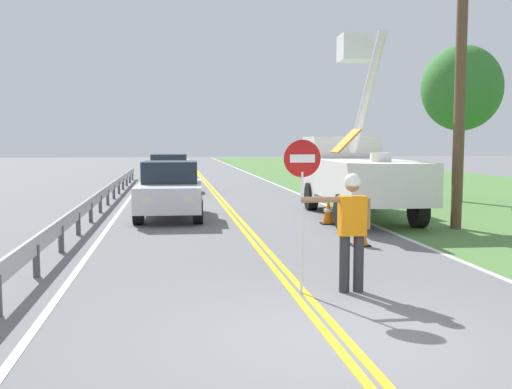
{
  "coord_description": "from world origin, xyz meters",
  "views": [
    {
      "loc": [
        -1.9,
        -6.44,
        2.31
      ],
      "look_at": [
        -0.17,
        5.62,
        1.2
      ],
      "focal_mm": 41.3,
      "sensor_mm": 36.0,
      "label": 1
    }
  ],
  "objects_px": {
    "stop_sign_paddle": "(302,181)",
    "utility_pole_near": "(460,77)",
    "traffic_cone_lead": "(360,231)",
    "traffic_cone_mid": "(328,212)",
    "oncoming_sedan_nearest": "(170,190)",
    "roadside_tree_verge": "(462,89)",
    "flagger_worker": "(351,224)",
    "utility_bucket_truck": "(356,170)",
    "oncoming_sedan_second": "(169,173)"
  },
  "relations": [
    {
      "from": "utility_bucket_truck",
      "to": "oncoming_sedan_second",
      "type": "distance_m",
      "value": 11.68
    },
    {
      "from": "stop_sign_paddle",
      "to": "traffic_cone_mid",
      "type": "distance_m",
      "value": 7.77
    },
    {
      "from": "utility_pole_near",
      "to": "utility_bucket_truck",
      "type": "bearing_deg",
      "value": 121.72
    },
    {
      "from": "stop_sign_paddle",
      "to": "traffic_cone_mid",
      "type": "height_order",
      "value": "stop_sign_paddle"
    },
    {
      "from": "utility_bucket_truck",
      "to": "oncoming_sedan_nearest",
      "type": "xyz_separation_m",
      "value": [
        -5.64,
        0.32,
        -0.58
      ]
    },
    {
      "from": "stop_sign_paddle",
      "to": "oncoming_sedan_nearest",
      "type": "height_order",
      "value": "stop_sign_paddle"
    },
    {
      "from": "oncoming_sedan_second",
      "to": "traffic_cone_mid",
      "type": "height_order",
      "value": "oncoming_sedan_second"
    },
    {
      "from": "oncoming_sedan_second",
      "to": "utility_pole_near",
      "type": "height_order",
      "value": "utility_pole_near"
    },
    {
      "from": "flagger_worker",
      "to": "oncoming_sedan_second",
      "type": "height_order",
      "value": "flagger_worker"
    },
    {
      "from": "stop_sign_paddle",
      "to": "flagger_worker",
      "type": "bearing_deg",
      "value": -0.7
    },
    {
      "from": "utility_bucket_truck",
      "to": "traffic_cone_lead",
      "type": "relative_size",
      "value": 9.84
    },
    {
      "from": "traffic_cone_lead",
      "to": "traffic_cone_mid",
      "type": "bearing_deg",
      "value": 86.53
    },
    {
      "from": "flagger_worker",
      "to": "utility_pole_near",
      "type": "height_order",
      "value": "utility_pole_near"
    },
    {
      "from": "stop_sign_paddle",
      "to": "traffic_cone_lead",
      "type": "xyz_separation_m",
      "value": [
        2.18,
        3.82,
        -1.37
      ]
    },
    {
      "from": "traffic_cone_lead",
      "to": "roadside_tree_verge",
      "type": "bearing_deg",
      "value": 52.15
    },
    {
      "from": "stop_sign_paddle",
      "to": "traffic_cone_lead",
      "type": "distance_m",
      "value": 4.61
    },
    {
      "from": "stop_sign_paddle",
      "to": "utility_pole_near",
      "type": "distance_m",
      "value": 8.37
    },
    {
      "from": "flagger_worker",
      "to": "traffic_cone_lead",
      "type": "distance_m",
      "value": 4.14
    },
    {
      "from": "utility_pole_near",
      "to": "roadside_tree_verge",
      "type": "bearing_deg",
      "value": 62.44
    },
    {
      "from": "traffic_cone_lead",
      "to": "flagger_worker",
      "type": "bearing_deg",
      "value": -110.22
    },
    {
      "from": "traffic_cone_lead",
      "to": "roadside_tree_verge",
      "type": "distance_m",
      "value": 11.7
    },
    {
      "from": "flagger_worker",
      "to": "utility_pole_near",
      "type": "xyz_separation_m",
      "value": [
        4.72,
        5.92,
        2.91
      ]
    },
    {
      "from": "utility_bucket_truck",
      "to": "traffic_cone_lead",
      "type": "bearing_deg",
      "value": -106.47
    },
    {
      "from": "oncoming_sedan_nearest",
      "to": "utility_pole_near",
      "type": "bearing_deg",
      "value": -23.62
    },
    {
      "from": "oncoming_sedan_second",
      "to": "traffic_cone_mid",
      "type": "relative_size",
      "value": 5.95
    },
    {
      "from": "traffic_cone_mid",
      "to": "utility_bucket_truck",
      "type": "bearing_deg",
      "value": 51.14
    },
    {
      "from": "oncoming_sedan_nearest",
      "to": "traffic_cone_mid",
      "type": "relative_size",
      "value": 5.96
    },
    {
      "from": "utility_pole_near",
      "to": "traffic_cone_lead",
      "type": "bearing_deg",
      "value": -147.77
    },
    {
      "from": "stop_sign_paddle",
      "to": "oncoming_sedan_second",
      "type": "bearing_deg",
      "value": 96.11
    },
    {
      "from": "flagger_worker",
      "to": "utility_bucket_truck",
      "type": "height_order",
      "value": "utility_bucket_truck"
    },
    {
      "from": "flagger_worker",
      "to": "utility_bucket_truck",
      "type": "distance_m",
      "value": 9.33
    },
    {
      "from": "utility_bucket_truck",
      "to": "stop_sign_paddle",
      "type": "bearing_deg",
      "value": -112.51
    },
    {
      "from": "roadside_tree_verge",
      "to": "flagger_worker",
      "type": "bearing_deg",
      "value": -123.11
    },
    {
      "from": "oncoming_sedan_nearest",
      "to": "traffic_cone_lead",
      "type": "bearing_deg",
      "value": -52.15
    },
    {
      "from": "stop_sign_paddle",
      "to": "utility_bucket_truck",
      "type": "height_order",
      "value": "utility_bucket_truck"
    },
    {
      "from": "utility_pole_near",
      "to": "roadside_tree_verge",
      "type": "distance_m",
      "value": 7.47
    },
    {
      "from": "oncoming_sedan_second",
      "to": "traffic_cone_lead",
      "type": "distance_m",
      "value": 15.79
    },
    {
      "from": "utility_bucket_truck",
      "to": "traffic_cone_mid",
      "type": "bearing_deg",
      "value": -128.86
    },
    {
      "from": "oncoming_sedan_nearest",
      "to": "roadside_tree_verge",
      "type": "xyz_separation_m",
      "value": [
        10.92,
        3.35,
        3.44
      ]
    },
    {
      "from": "oncoming_sedan_nearest",
      "to": "oncoming_sedan_second",
      "type": "distance_m",
      "value": 9.86
    },
    {
      "from": "flagger_worker",
      "to": "stop_sign_paddle",
      "type": "relative_size",
      "value": 0.78
    },
    {
      "from": "traffic_cone_lead",
      "to": "traffic_cone_mid",
      "type": "distance_m",
      "value": 3.45
    },
    {
      "from": "utility_pole_near",
      "to": "traffic_cone_lead",
      "type": "relative_size",
      "value": 10.78
    },
    {
      "from": "flagger_worker",
      "to": "traffic_cone_lead",
      "type": "height_order",
      "value": "flagger_worker"
    },
    {
      "from": "stop_sign_paddle",
      "to": "oncoming_sedan_second",
      "type": "distance_m",
      "value": 19.16
    },
    {
      "from": "utility_bucket_truck",
      "to": "traffic_cone_mid",
      "type": "height_order",
      "value": "utility_bucket_truck"
    },
    {
      "from": "stop_sign_paddle",
      "to": "utility_bucket_truck",
      "type": "bearing_deg",
      "value": 67.49
    },
    {
      "from": "traffic_cone_lead",
      "to": "traffic_cone_mid",
      "type": "height_order",
      "value": "same"
    },
    {
      "from": "roadside_tree_verge",
      "to": "oncoming_sedan_second",
      "type": "bearing_deg",
      "value": 149.34
    },
    {
      "from": "flagger_worker",
      "to": "traffic_cone_lead",
      "type": "xyz_separation_m",
      "value": [
        1.41,
        3.83,
        -0.71
      ]
    }
  ]
}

